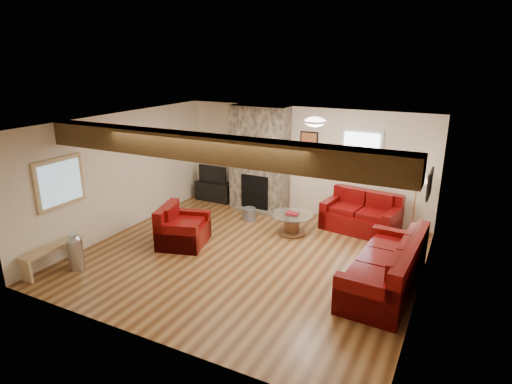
% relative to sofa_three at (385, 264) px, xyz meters
% --- Properties ---
extents(room, '(8.00, 8.00, 8.00)m').
position_rel_sofa_three_xyz_m(room, '(-2.48, 0.01, 0.82)').
color(room, '#5A3317').
rests_on(room, ground).
extents(floor, '(6.00, 6.00, 0.00)m').
position_rel_sofa_three_xyz_m(floor, '(-2.48, 0.01, -0.43)').
color(floor, '#5A3317').
rests_on(floor, ground).
extents(oak_beam, '(6.00, 0.36, 0.38)m').
position_rel_sofa_three_xyz_m(oak_beam, '(-2.48, -1.24, 1.88)').
color(oak_beam, '#362310').
rests_on(oak_beam, room).
extents(chimney_breast, '(1.40, 0.67, 2.50)m').
position_rel_sofa_three_xyz_m(chimney_breast, '(-3.48, 2.50, 0.79)').
color(chimney_breast, '#3C382E').
rests_on(chimney_breast, floor).
extents(back_window, '(0.90, 0.08, 1.10)m').
position_rel_sofa_three_xyz_m(back_window, '(-1.13, 2.72, 1.12)').
color(back_window, white).
rests_on(back_window, room).
extents(hatch_window, '(0.08, 1.00, 0.90)m').
position_rel_sofa_three_xyz_m(hatch_window, '(-5.44, -1.49, 1.02)').
color(hatch_window, '#A68457').
rests_on(hatch_window, room).
extents(ceiling_dome, '(0.40, 0.40, 0.18)m').
position_rel_sofa_three_xyz_m(ceiling_dome, '(-1.58, 0.91, 2.01)').
color(ceiling_dome, white).
rests_on(ceiling_dome, room).
extents(artwork_back, '(0.42, 0.06, 0.52)m').
position_rel_sofa_three_xyz_m(artwork_back, '(-2.33, 2.72, 1.27)').
color(artwork_back, black).
rests_on(artwork_back, room).
extents(artwork_right, '(0.06, 0.55, 0.42)m').
position_rel_sofa_three_xyz_m(artwork_right, '(0.48, 0.31, 1.32)').
color(artwork_right, black).
rests_on(artwork_right, room).
extents(sofa_three, '(1.05, 2.28, 0.86)m').
position_rel_sofa_three_xyz_m(sofa_three, '(0.00, 0.00, 0.00)').
color(sofa_three, '#480505').
rests_on(sofa_three, floor).
extents(loveseat, '(1.66, 1.10, 0.82)m').
position_rel_sofa_three_xyz_m(loveseat, '(-0.93, 2.24, -0.02)').
color(loveseat, '#480505').
rests_on(loveseat, floor).
extents(armchair_red, '(1.09, 1.17, 0.79)m').
position_rel_sofa_three_xyz_m(armchair_red, '(-3.89, -0.05, -0.04)').
color(armchair_red, '#480505').
rests_on(armchair_red, floor).
extents(coffee_table, '(0.89, 0.89, 0.46)m').
position_rel_sofa_three_xyz_m(coffee_table, '(-2.17, 1.40, -0.21)').
color(coffee_table, '#452A16').
rests_on(coffee_table, floor).
extents(tv_cabinet, '(0.98, 0.39, 0.49)m').
position_rel_sofa_three_xyz_m(tv_cabinet, '(-4.79, 2.54, -0.19)').
color(tv_cabinet, black).
rests_on(tv_cabinet, floor).
extents(television, '(0.79, 0.10, 0.46)m').
position_rel_sofa_three_xyz_m(television, '(-4.79, 2.54, 0.29)').
color(television, black).
rests_on(television, tv_cabinet).
extents(floor_lamp, '(0.38, 0.38, 1.50)m').
position_rel_sofa_three_xyz_m(floor_lamp, '(0.12, 2.24, 0.85)').
color(floor_lamp, tan).
rests_on(floor_lamp, floor).
extents(pine_bench, '(0.27, 1.14, 0.43)m').
position_rel_sofa_three_xyz_m(pine_bench, '(-5.31, -1.94, -0.22)').
color(pine_bench, '#A68457').
rests_on(pine_bench, floor).
extents(pedal_bin, '(0.28, 0.28, 0.66)m').
position_rel_sofa_three_xyz_m(pedal_bin, '(-4.95, -1.76, -0.10)').
color(pedal_bin, '#AFAFB4').
rests_on(pedal_bin, floor).
extents(coal_bucket, '(0.32, 0.32, 0.30)m').
position_rel_sofa_three_xyz_m(coal_bucket, '(-3.33, 1.69, -0.28)').
color(coal_bucket, slate).
rests_on(coal_bucket, floor).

